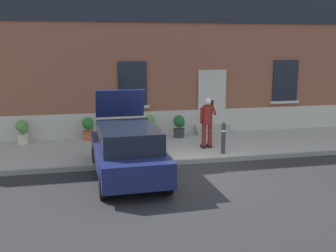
% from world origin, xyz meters
% --- Properties ---
extents(ground_plane, '(80.00, 80.00, 0.00)m').
position_xyz_m(ground_plane, '(0.00, 0.00, 0.00)').
color(ground_plane, '#232326').
extents(sidewalk, '(24.00, 3.60, 0.15)m').
position_xyz_m(sidewalk, '(0.00, 2.80, 0.07)').
color(sidewalk, '#99968E').
rests_on(sidewalk, ground).
extents(curb_edge, '(24.00, 0.12, 0.15)m').
position_xyz_m(curb_edge, '(0.00, 0.94, 0.07)').
color(curb_edge, gray).
rests_on(curb_edge, ground).
extents(building_facade, '(24.00, 1.52, 7.50)m').
position_xyz_m(building_facade, '(0.00, 5.29, 3.73)').
color(building_facade, brown).
rests_on(building_facade, ground).
extents(entrance_stoop, '(1.42, 0.64, 0.32)m').
position_xyz_m(entrance_stoop, '(2.00, 4.33, 0.28)').
color(entrance_stoop, '#9E998E').
rests_on(entrance_stoop, sidewalk).
extents(hatchback_car_navy, '(1.89, 4.11, 2.34)m').
position_xyz_m(hatchback_car_navy, '(-1.94, -0.04, 0.80)').
color(hatchback_car_navy, '#161E4C').
rests_on(hatchback_car_navy, ground).
extents(bollard_near_person, '(0.15, 0.15, 1.04)m').
position_xyz_m(bollard_near_person, '(1.35, 1.35, 0.71)').
color(bollard_near_person, '#333338').
rests_on(bollard_near_person, sidewalk).
extents(bollard_far_left, '(0.15, 0.15, 1.04)m').
position_xyz_m(bollard_far_left, '(-1.96, 1.35, 0.71)').
color(bollard_far_left, '#333338').
rests_on(bollard_far_left, sidewalk).
extents(person_on_phone, '(0.51, 0.46, 1.75)m').
position_xyz_m(person_on_phone, '(1.04, 2.14, 1.15)').
color(person_on_phone, maroon).
rests_on(person_on_phone, sidewalk).
extents(planter_cream, '(0.44, 0.44, 0.86)m').
position_xyz_m(planter_cream, '(-5.26, 4.18, 0.61)').
color(planter_cream, beige).
rests_on(planter_cream, sidewalk).
extents(planter_terracotta, '(0.44, 0.44, 0.86)m').
position_xyz_m(planter_terracotta, '(-2.94, 4.24, 0.61)').
color(planter_terracotta, '#B25B38').
rests_on(planter_terracotta, sidewalk).
extents(planter_olive, '(0.44, 0.44, 0.86)m').
position_xyz_m(planter_olive, '(-0.61, 4.24, 0.61)').
color(planter_olive, '#606B38').
rests_on(planter_olive, sidewalk).
extents(planter_charcoal, '(0.44, 0.44, 0.86)m').
position_xyz_m(planter_charcoal, '(0.50, 3.96, 0.61)').
color(planter_charcoal, '#2D2D30').
rests_on(planter_charcoal, sidewalk).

